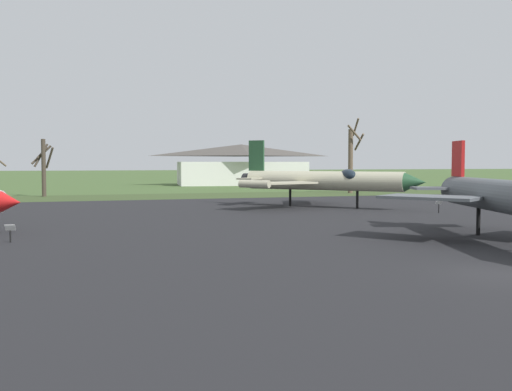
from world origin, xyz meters
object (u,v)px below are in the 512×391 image
object	(u,v)px
jet_fighter_front_right	(323,180)
info_placard_rear_center	(10,232)
visitor_building	(241,165)
info_placard_front_right	(439,206)
jet_fighter_front_left	(507,196)

from	to	relation	value
jet_fighter_front_right	info_placard_rear_center	xyz separation A→B (m)	(-24.38, -16.51, -1.87)
info_placard_rear_center	visitor_building	distance (m)	79.17
jet_fighter_front_right	info_placard_front_right	world-z (taller)	jet_fighter_front_right
jet_fighter_front_left	jet_fighter_front_right	distance (m)	24.60
info_placard_front_right	visitor_building	bearing A→B (deg)	87.67
jet_fighter_front_left	visitor_building	distance (m)	80.54
jet_fighter_front_left	visitor_building	world-z (taller)	visitor_building
jet_fighter_front_right	info_placard_rear_center	world-z (taller)	jet_fighter_front_right
info_placard_front_right	visitor_building	size ratio (longest dim) A/B	0.04
jet_fighter_front_left	info_placard_front_right	distance (m)	18.02
jet_fighter_front_right	info_placard_rear_center	bearing A→B (deg)	-145.90
info_placard_rear_center	visitor_building	world-z (taller)	visitor_building
jet_fighter_front_left	info_placard_rear_center	distance (m)	24.43
jet_fighter_front_right	info_placard_rear_center	distance (m)	29.50
visitor_building	jet_fighter_front_right	bearing A→B (deg)	-99.02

